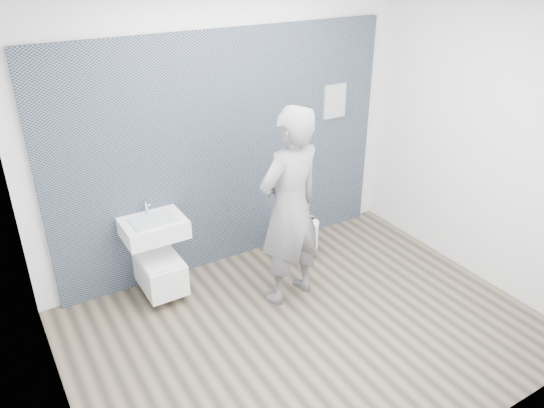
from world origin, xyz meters
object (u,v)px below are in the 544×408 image
washbasin (154,228)px  toilet_square (160,270)px  toilet_rounded (298,230)px  visitor (290,208)px

washbasin → toilet_square: 0.45m
toilet_rounded → visitor: bearing=-129.7°
toilet_rounded → visitor: visitor is taller
toilet_rounded → toilet_square: bearing=179.4°
washbasin → toilet_square: size_ratio=0.81×
toilet_rounded → washbasin: bearing=177.6°
washbasin → visitor: visitor is taller
washbasin → toilet_rounded: (1.57, -0.07, -0.45)m
toilet_square → visitor: 1.41m
toilet_square → toilet_rounded: toilet_square is taller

